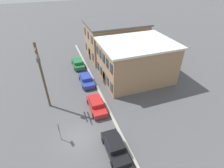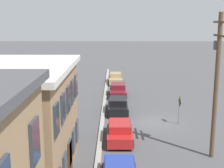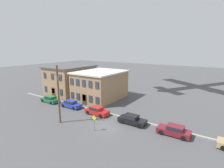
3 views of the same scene
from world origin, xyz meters
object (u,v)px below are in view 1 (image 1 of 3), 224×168
Objects in this scene: utility_pole at (42,74)px; car_black at (115,146)px; car_blue at (86,79)px; car_red at (96,104)px; car_green at (78,63)px; caution_sign at (59,130)px.

car_black is at bearing 31.35° from utility_pole.
car_blue is 1.00× the size of car_red.
car_green is at bearing 150.18° from utility_pole.
car_red is at bearing 0.30° from car_green.
car_black is (19.94, 0.09, 0.00)m from car_green.
car_green is 1.00× the size of car_red.
caution_sign reaches higher than car_blue.
utility_pole reaches higher than caution_sign.
caution_sign is at bearing 7.29° from utility_pole.
caution_sign is (3.61, -5.10, 0.88)m from car_red.
car_black is 12.24m from utility_pole.
caution_sign is (16.54, -5.03, 0.88)m from car_green.
caution_sign is at bearing -27.02° from car_blue.
car_green and car_blue have the same top height.
utility_pole is at bearing -29.82° from car_green.
caution_sign reaches higher than car_red.
car_blue is 0.48× the size of utility_pole.
car_red is at bearing -179.80° from car_black.
car_red is 6.31m from caution_sign.
car_red is 1.79× the size of caution_sign.
car_black is at bearing 56.45° from caution_sign.
utility_pole is at bearing -57.02° from car_blue.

